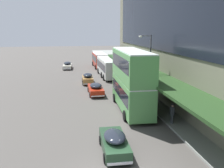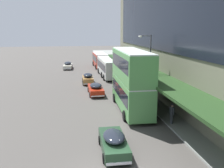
# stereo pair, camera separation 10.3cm
# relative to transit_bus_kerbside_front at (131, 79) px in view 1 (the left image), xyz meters

# --- Properties ---
(transit_bus_kerbside_front) EXTENTS (2.89, 9.98, 6.38)m
(transit_bus_kerbside_front) POSITION_rel_transit_bus_kerbside_front_xyz_m (0.00, 0.00, 0.00)
(transit_bus_kerbside_front) COLOR #559C51
(transit_bus_kerbside_front) RESTS_ON ground
(transit_bus_kerbside_rear) EXTENTS (2.86, 11.06, 3.25)m
(transit_bus_kerbside_rear) POSITION_rel_transit_bus_kerbside_front_xyz_m (0.30, 19.79, -1.58)
(transit_bus_kerbside_rear) COLOR silver
(transit_bus_kerbside_rear) RESTS_ON ground
(transit_bus_kerbside_far) EXTENTS (2.94, 9.14, 3.20)m
(transit_bus_kerbside_far) POSITION_rel_transit_bus_kerbside_front_xyz_m (0.20, 31.52, -1.60)
(transit_bus_kerbside_far) COLOR #B33323
(transit_bus_kerbside_far) RESTS_ON ground
(sedan_oncoming_rear) EXTENTS (1.95, 4.99, 1.53)m
(sedan_oncoming_rear) POSITION_rel_transit_bus_kerbside_front_xyz_m (-3.07, 7.27, -2.68)
(sedan_oncoming_rear) COLOR #A82510
(sedan_oncoming_rear) RESTS_ON ground
(sedan_oncoming_front) EXTENTS (1.79, 4.36, 1.70)m
(sedan_oncoming_front) POSITION_rel_transit_bus_kerbside_front_xyz_m (-3.67, 14.28, -2.61)
(sedan_oncoming_front) COLOR #9E7039
(sedan_oncoming_front) RESTS_ON ground
(sedan_trailing_mid) EXTENTS (2.06, 4.96, 1.56)m
(sedan_trailing_mid) POSITION_rel_transit_bus_kerbside_front_xyz_m (-7.05, 30.27, -2.67)
(sedan_trailing_mid) COLOR beige
(sedan_trailing_mid) RESTS_ON ground
(sedan_second_near) EXTENTS (1.85, 4.66, 1.58)m
(sedan_second_near) POSITION_rel_transit_bus_kerbside_front_xyz_m (-3.33, -8.97, -2.66)
(sedan_second_near) COLOR #203D26
(sedan_second_near) RESTS_ON ground
(pedestrian_at_kerb) EXTENTS (0.33, 0.61, 1.86)m
(pedestrian_at_kerb) POSITION_rel_transit_bus_kerbside_front_xyz_m (2.64, -4.75, -2.26)
(pedestrian_at_kerb) COLOR #2D3336
(pedestrian_at_kerb) RESTS_ON sidewalk_kerb
(street_lamp) EXTENTS (1.50, 0.28, 7.72)m
(street_lamp) POSITION_rel_transit_bus_kerbside_front_xyz_m (2.53, 2.19, 1.15)
(street_lamp) COLOR #4C4C51
(street_lamp) RESTS_ON sidewalk_kerb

